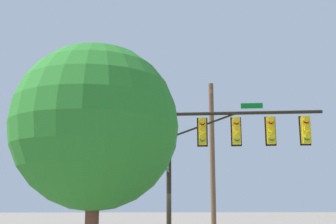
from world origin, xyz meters
The scene contains 3 objects.
signal_pole_assembly centered at (2.19, -0.31, 4.60)m, with size 6.94×1.54×6.26m.
utility_pole centered at (2.70, 6.10, 4.57)m, with size 0.28×1.80×8.86m.
tree_mid centered at (-2.10, -7.20, 4.01)m, with size 4.07×4.07×6.05m.
Camera 1 is at (-0.72, -17.35, 2.27)m, focal length 44.94 mm.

